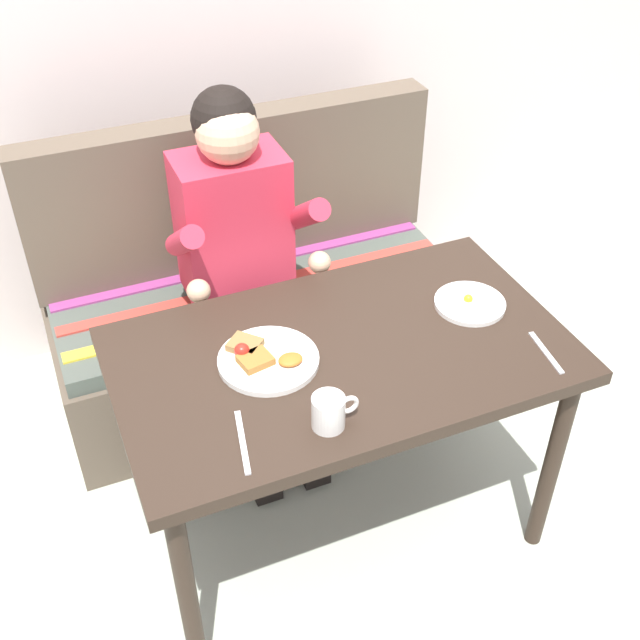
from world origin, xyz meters
TOP-DOWN VIEW (x-y plane):
  - ground_plane at (0.00, 0.00)m, footprint 8.00×8.00m
  - table at (0.00, 0.00)m, footprint 1.20×0.70m
  - couch at (0.00, 0.76)m, footprint 1.44×0.56m
  - person at (-0.09, 0.59)m, footprint 0.45×0.61m
  - plate_breakfast at (-0.20, 0.03)m, footprint 0.26×0.26m
  - plate_eggs at (0.41, 0.04)m, footprint 0.20×0.20m
  - coffee_mug at (-0.14, -0.24)m, footprint 0.12×0.08m
  - fork at (0.49, -0.22)m, footprint 0.04×0.17m
  - knife at (-0.35, -0.21)m, footprint 0.05×0.20m

SIDE VIEW (x-z plane):
  - ground_plane at x=0.00m, z-range 0.00..0.00m
  - couch at x=0.00m, z-range -0.17..0.83m
  - table at x=0.00m, z-range 0.28..1.01m
  - fork at x=0.49m, z-range 0.73..0.73m
  - knife at x=-0.35m, z-range 0.73..0.73m
  - plate_eggs at x=0.41m, z-range 0.72..0.76m
  - person at x=-0.09m, z-range 0.13..1.35m
  - plate_breakfast at x=-0.20m, z-range 0.72..0.77m
  - coffee_mug at x=-0.14m, z-range 0.73..0.82m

